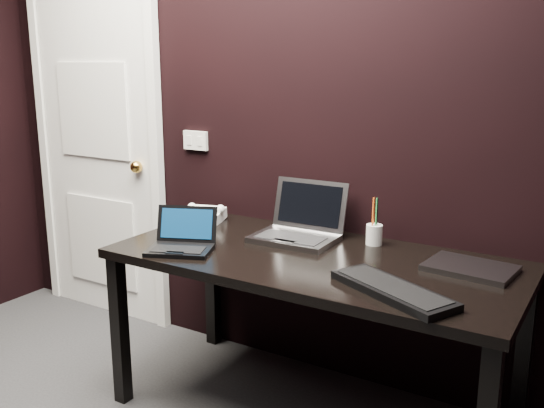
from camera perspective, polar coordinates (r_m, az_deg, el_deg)
The scene contains 11 objects.
wall_back at distance 2.92m, azimuth 2.54°, elevation 8.71°, with size 4.00×4.00×0.00m, color black.
door at distance 3.77m, azimuth -16.06°, elevation 5.35°, with size 0.99×0.10×2.14m.
wall_switch at distance 3.27m, azimuth -7.21°, elevation 5.96°, with size 0.15×0.02×0.10m.
desk at distance 2.57m, azimuth 3.97°, elevation -6.55°, with size 1.70×0.80×0.74m.
netbook at distance 2.64m, azimuth -8.48°, elevation -3.57°, with size 0.34×0.32×0.17m.
silver_laptop at distance 2.77m, azimuth 2.51°, elevation -2.35°, with size 0.37×0.34×0.25m.
ext_keyboard at distance 2.18m, azimuth 11.29°, elevation -7.92°, with size 0.51×0.36×0.03m.
closed_laptop at distance 2.49m, azimuth 18.16°, elevation -5.74°, with size 0.35×0.27×0.02m.
desk_phone at distance 3.09m, azimuth -6.16°, elevation -0.94°, with size 0.21×0.19×0.10m.
mobile_phone at distance 2.88m, azimuth -7.17°, elevation -1.95°, with size 0.07×0.06×0.11m.
pen_cup at distance 2.72m, azimuth 9.60°, elevation -2.78°, with size 0.08×0.08×0.21m.
Camera 1 is at (1.40, -0.75, 1.54)m, focal length 40.00 mm.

